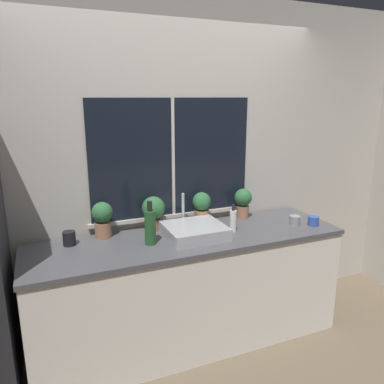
% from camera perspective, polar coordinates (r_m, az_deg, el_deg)
% --- Properties ---
extents(ground_plane, '(14.00, 14.00, 0.00)m').
position_cam_1_polar(ground_plane, '(3.05, 2.20, -24.78)').
color(ground_plane, brown).
extents(wall_back, '(8.00, 0.09, 2.70)m').
position_cam_1_polar(wall_back, '(3.08, -3.13, 3.60)').
color(wall_back, '#BCB7AD').
rests_on(wall_back, ground_plane).
extents(wall_right, '(0.06, 7.00, 2.70)m').
position_cam_1_polar(wall_right, '(4.92, 19.25, 6.85)').
color(wall_right, '#BCB7AD').
rests_on(wall_right, ground_plane).
extents(counter, '(2.41, 0.67, 0.89)m').
position_cam_1_polar(counter, '(3.04, -0.34, -14.70)').
color(counter, white).
rests_on(counter, ground_plane).
extents(sink, '(0.44, 0.46, 0.28)m').
position_cam_1_polar(sink, '(2.85, 0.34, -5.89)').
color(sink, '#ADADB2').
rests_on(sink, counter).
extents(potted_plant_far_left, '(0.16, 0.16, 0.27)m').
position_cam_1_polar(potted_plant_far_left, '(2.88, -13.49, -3.86)').
color(potted_plant_far_left, '#9E6B4C').
rests_on(potted_plant_far_left, counter).
extents(potted_plant_center_left, '(0.18, 0.18, 0.28)m').
position_cam_1_polar(potted_plant_center_left, '(2.96, -5.89, -2.77)').
color(potted_plant_center_left, '#9E6B4C').
rests_on(potted_plant_center_left, counter).
extents(potted_plant_center_right, '(0.15, 0.15, 0.27)m').
position_cam_1_polar(potted_plant_center_right, '(3.10, 1.48, -2.23)').
color(potted_plant_center_right, '#9E6B4C').
rests_on(potted_plant_center_right, counter).
extents(potted_plant_far_right, '(0.15, 0.15, 0.26)m').
position_cam_1_polar(potted_plant_far_right, '(3.27, 7.78, -1.38)').
color(potted_plant_far_right, '#9E6B4C').
rests_on(potted_plant_far_right, counter).
extents(soap_bottle, '(0.05, 0.05, 0.22)m').
position_cam_1_polar(soap_bottle, '(2.96, 6.27, -4.30)').
color(soap_bottle, white).
rests_on(soap_bottle, counter).
extents(bottle_tall, '(0.08, 0.08, 0.32)m').
position_cam_1_polar(bottle_tall, '(2.69, -6.39, -5.24)').
color(bottle_tall, '#235128').
rests_on(bottle_tall, counter).
extents(mug_blue, '(0.09, 0.09, 0.08)m').
position_cam_1_polar(mug_blue, '(3.25, 18.01, -4.19)').
color(mug_blue, '#3351AD').
rests_on(mug_blue, counter).
extents(mug_grey, '(0.09, 0.09, 0.08)m').
position_cam_1_polar(mug_grey, '(3.22, 15.37, -4.18)').
color(mug_grey, gray).
rests_on(mug_grey, counter).
extents(mug_black, '(0.09, 0.09, 0.10)m').
position_cam_1_polar(mug_black, '(2.82, -18.20, -6.73)').
color(mug_black, black).
rests_on(mug_black, counter).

